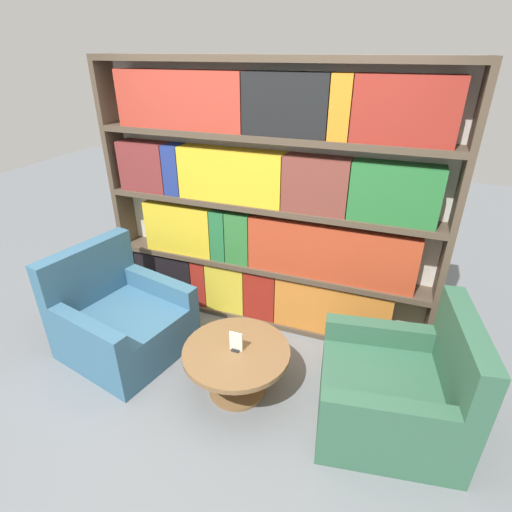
% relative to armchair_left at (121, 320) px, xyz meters
% --- Properties ---
extents(ground_plane, '(14.00, 14.00, 0.00)m').
position_rel_armchair_left_xyz_m(ground_plane, '(1.01, -0.45, -0.29)').
color(ground_plane, slate).
extents(bookshelf, '(3.01, 0.30, 2.34)m').
position_rel_armchair_left_xyz_m(bookshelf, '(1.01, 0.87, 0.86)').
color(bookshelf, silver).
rests_on(bookshelf, ground_plane).
extents(armchair_left, '(1.08, 1.06, 0.91)m').
position_rel_armchair_left_xyz_m(armchair_left, '(0.00, 0.00, 0.00)').
color(armchair_left, '#386684').
rests_on(armchair_left, ground_plane).
extents(armchair_right, '(1.05, 1.03, 0.91)m').
position_rel_armchair_left_xyz_m(armchair_right, '(2.29, -0.00, 0.00)').
color(armchair_right, '#336047').
rests_on(armchair_right, ground_plane).
extents(coffee_table, '(0.80, 0.80, 0.40)m').
position_rel_armchair_left_xyz_m(coffee_table, '(1.14, -0.12, 0.00)').
color(coffee_table, brown).
rests_on(coffee_table, ground_plane).
extents(table_sign, '(0.10, 0.06, 0.16)m').
position_rel_armchair_left_xyz_m(table_sign, '(1.14, -0.12, 0.18)').
color(table_sign, black).
rests_on(table_sign, coffee_table).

